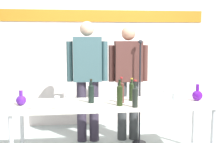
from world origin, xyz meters
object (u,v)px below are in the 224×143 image
display_table (113,107)px  wine_glass_left_4 (69,97)px  presenter_left (87,73)px  presenter_right (128,76)px  wine_glass_right_0 (166,90)px  microphone_stand (140,110)px  decanter_blue_right (197,95)px  wine_glass_right_3 (165,94)px  wine_glass_left_2 (67,95)px  wine_bottle_1 (121,92)px  wine_bottle_2 (132,91)px  wine_glass_left_1 (68,98)px  wine_glass_right_2 (175,97)px  wine_glass_left_0 (57,100)px  wine_bottle_4 (120,94)px  wine_bottle_3 (91,93)px  wine_glass_left_3 (32,101)px  decanter_blue_left (21,100)px  wine_glass_right_1 (176,90)px  wine_bottle_0 (135,96)px

display_table → wine_glass_left_4: (-0.54, -0.11, 0.16)m
presenter_left → presenter_right: size_ratio=1.04×
presenter_left → wine_glass_right_0: (1.07, -0.41, -0.19)m
microphone_stand → wine_glass_right_0: bearing=-32.3°
decanter_blue_right → wine_glass_right_3: (-0.44, -0.05, 0.04)m
presenter_right → wine_glass_left_2: presenter_right is taller
wine_bottle_1 → wine_bottle_2: (0.15, 0.10, -0.01)m
wine_glass_left_1 → wine_glass_right_2: (1.24, -0.04, -0.00)m
wine_bottle_2 → wine_glass_left_4: wine_bottle_2 is taller
presenter_right → wine_glass_left_0: (-0.98, -0.96, -0.14)m
wine_glass_left_0 → microphone_stand: microphone_stand is taller
decanter_blue_right → wine_glass_left_4: bearing=-176.3°
wine_bottle_4 → wine_glass_left_4: (-0.60, 0.05, -0.03)m
presenter_right → display_table: bearing=-113.9°
wine_bottle_2 → wine_glass_left_0: wine_bottle_2 is taller
display_table → wine_glass_right_0: wine_glass_right_0 is taller
display_table → wine_bottle_2: wine_bottle_2 is taller
wine_bottle_2 → wine_bottle_3: 0.53m
wine_glass_left_3 → decanter_blue_left: bearing=127.3°
wine_bottle_2 → wine_glass_left_2: 0.82m
presenter_left → wine_bottle_3: 0.68m
decanter_blue_right → wine_glass_left_1: decanter_blue_right is taller
wine_bottle_4 → wine_glass_right_1: bearing=23.2°
wine_glass_left_2 → wine_bottle_2: bearing=4.2°
wine_glass_left_3 → wine_glass_left_2: bearing=34.1°
wine_bottle_0 → wine_glass_left_0: size_ratio=2.04×
wine_bottle_2 → microphone_stand: microphone_stand is taller
wine_bottle_3 → wine_glass_right_0: 1.07m
wine_bottle_2 → wine_glass_left_3: 1.24m
decanter_blue_left → presenter_right: 1.59m
presenter_right → presenter_left: bearing=180.0°
display_table → wine_glass_right_1: size_ratio=17.37×
wine_glass_right_1 → wine_bottle_0: bearing=-145.8°
wine_bottle_0 → wine_glass_left_0: (-0.90, -0.02, -0.03)m
wine_glass_left_1 → wine_glass_right_0: bearing=21.3°
presenter_left → wine_glass_left_2: presenter_left is taller
wine_glass_left_4 → wine_bottle_3: bearing=27.7°
wine_glass_left_4 → microphone_stand: 1.20m
wine_bottle_2 → microphone_stand: size_ratio=0.19×
display_table → presenter_left: size_ratio=1.39×
presenter_right → wine_glass_right_3: (0.34, -0.75, -0.14)m
display_table → wine_bottle_3: (-0.28, 0.02, 0.18)m
presenter_right → wine_bottle_0: bearing=-94.8°
wine_glass_left_0 → wine_glass_left_3: size_ratio=1.12×
wine_bottle_0 → wine_bottle_1: size_ratio=1.00×
presenter_left → wine_glass_left_3: bearing=-125.2°
decanter_blue_right → wine_glass_left_1: size_ratio=1.31×
wine_glass_right_1 → wine_glass_right_3: size_ratio=0.92×
presenter_right → wine_glass_right_0: (0.46, -0.41, -0.15)m
decanter_blue_right → wine_bottle_4: 1.05m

